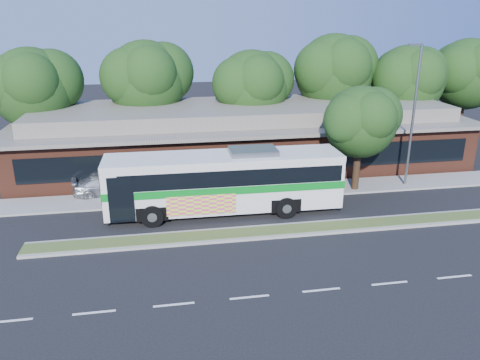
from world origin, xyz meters
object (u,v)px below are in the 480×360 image
Objects in this scene: sedan at (109,185)px; sidewalk_tree at (365,120)px; transit_bus at (225,178)px; lamp_post at (413,112)px.

sedan is 16.44m from sidewalk_tree.
transit_bus is 3.05× the size of sedan.
transit_bus is at bearing -166.59° from sidewalk_tree.
lamp_post reaches higher than sedan.
sedan is (-6.82, 4.06, -1.43)m from transit_bus.
lamp_post reaches higher than transit_bus.
lamp_post is 2.09× the size of sedan.
lamp_post is 1.36× the size of sidewalk_tree.
lamp_post is 12.80m from transit_bus.
transit_bus is at bearing -169.56° from lamp_post.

